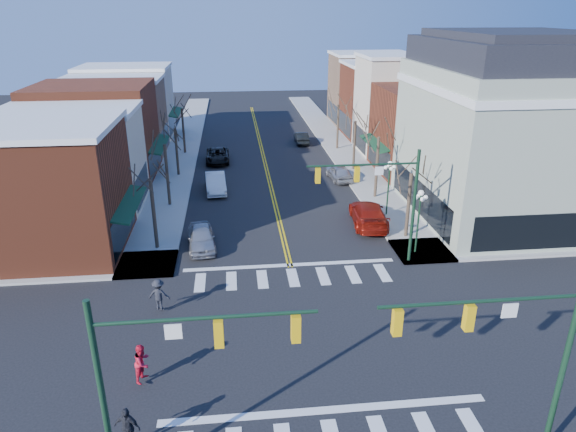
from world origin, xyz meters
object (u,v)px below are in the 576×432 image
object	(u,v)px
car_left_far	(218,156)
pedestrian_red_b	(143,363)
pedestrian_dark_a	(127,427)
victorian_corner	(507,128)
car_right_mid	(339,172)
car_right_far	(301,138)
car_left_near	(201,237)
lamppost_corner	(419,211)
lamppost_midblock	(389,179)
car_left_mid	(216,183)
car_right_near	(368,214)
pedestrian_dark_b	(159,295)

from	to	relation	value
car_left_far	pedestrian_red_b	size ratio (longest dim) A/B	2.91
pedestrian_dark_a	victorian_corner	bearing A→B (deg)	58.23
car_right_mid	car_right_far	distance (m)	14.17
victorian_corner	car_left_near	world-z (taller)	victorian_corner
lamppost_corner	lamppost_midblock	distance (m)	6.50
car_left_mid	car_right_mid	bearing A→B (deg)	6.08
lamppost_midblock	car_right_near	size ratio (longest dim) A/B	0.76
car_left_near	car_right_mid	bearing A→B (deg)	42.04
car_right_far	pedestrian_dark_a	distance (m)	45.56
lamppost_corner	car_left_far	bearing A→B (deg)	119.68
pedestrian_red_b	car_left_mid	bearing A→B (deg)	15.75
lamppost_corner	car_left_far	world-z (taller)	lamppost_corner
lamppost_midblock	car_right_near	bearing A→B (deg)	-141.13
car_right_mid	pedestrian_dark_a	xyz separation A→B (m)	(-13.70, -29.84, 0.27)
car_left_mid	car_right_far	xyz separation A→B (m)	(9.60, 16.08, -0.11)
car_right_far	pedestrian_dark_a	size ratio (longest dim) A/B	2.43
car_left_near	car_left_mid	size ratio (longest dim) A/B	0.92
victorian_corner	car_left_far	world-z (taller)	victorian_corner
car_left_far	car_right_near	size ratio (longest dim) A/B	0.88
victorian_corner	pedestrian_dark_a	size ratio (longest dim) A/B	8.58
car_left_far	pedestrian_dark_a	xyz separation A→B (m)	(-2.50, -37.01, 0.28)
lamppost_corner	pedestrian_dark_b	xyz separation A→B (m)	(-15.50, -5.14, -1.95)
car_right_mid	pedestrian_red_b	world-z (taller)	pedestrian_red_b
car_left_mid	lamppost_corner	bearing A→B (deg)	-50.44
lamppost_midblock	car_left_near	bearing A→B (deg)	-163.42
car_left_near	pedestrian_dark_a	distance (m)	16.71
lamppost_corner	car_left_far	xyz separation A→B (m)	(-13.00, 22.81, -2.27)
car_left_mid	car_right_far	distance (m)	18.73
car_left_far	pedestrian_dark_a	bearing A→B (deg)	-94.60
pedestrian_dark_b	car_left_far	bearing A→B (deg)	-85.70
car_left_far	pedestrian_red_b	xyz separation A→B (m)	(-2.50, -33.46, 0.31)
victorian_corner	pedestrian_dark_b	xyz separation A→B (m)	(-23.80, -11.14, -5.65)
car_left_far	car_right_far	bearing A→B (deg)	35.02
car_left_mid	car_right_near	xyz separation A→B (m)	(11.20, -8.60, 0.06)
victorian_corner	car_right_mid	xyz separation A→B (m)	(-10.10, 9.65, -5.95)
lamppost_corner	car_right_near	world-z (taller)	lamppost_corner
lamppost_midblock	lamppost_corner	bearing A→B (deg)	-90.00
car_left_mid	car_right_mid	xyz separation A→B (m)	(11.20, 2.00, -0.06)
car_left_near	car_right_far	world-z (taller)	car_left_near
car_left_near	car_right_far	distance (m)	29.19
car_left_near	pedestrian_red_b	world-z (taller)	pedestrian_red_b
lamppost_midblock	pedestrian_red_b	xyz separation A→B (m)	(-15.50, -17.15, -1.95)
car_right_far	lamppost_corner	bearing A→B (deg)	97.19
lamppost_corner	pedestrian_dark_a	size ratio (longest dim) A/B	2.61
lamppost_corner	car_right_far	world-z (taller)	lamppost_corner
victorian_corner	car_left_far	size ratio (longest dim) A/B	2.84
lamppost_corner	car_left_near	xyz separation A→B (m)	(-13.71, 2.42, -2.23)
car_right_near	lamppost_corner	bearing A→B (deg)	115.20
car_right_near	pedestrian_red_b	xyz separation A→B (m)	(-13.70, -15.70, 0.18)
car_left_far	car_right_near	bearing A→B (deg)	-58.50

